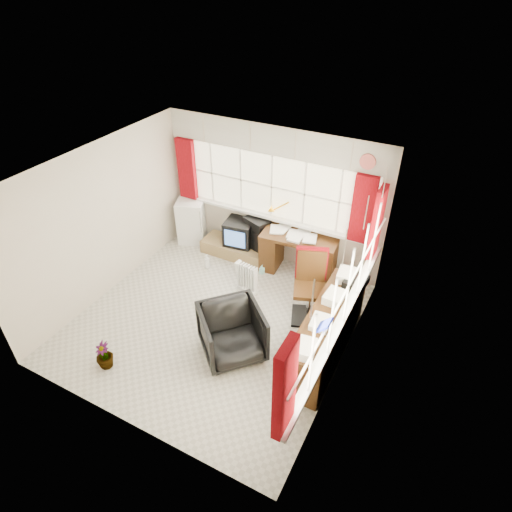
{
  "coord_description": "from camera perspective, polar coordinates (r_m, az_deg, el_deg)",
  "views": [
    {
      "loc": [
        2.81,
        -4.02,
        4.71
      ],
      "look_at": [
        0.44,
        0.55,
        1.04
      ],
      "focal_mm": 30.0,
      "sensor_mm": 36.0,
      "label": 1
    }
  ],
  "objects": [
    {
      "name": "task_chair",
      "position": [
        6.56,
        7.22,
        -3.42
      ],
      "size": [
        0.64,
        0.65,
        1.17
      ],
      "color": "black",
      "rests_on": "ground"
    },
    {
      "name": "desk",
      "position": [
        7.54,
        5.79,
        0.61
      ],
      "size": [
        1.37,
        0.76,
        0.8
      ],
      "color": "#4C2812",
      "rests_on": "ground"
    },
    {
      "name": "flower_vase",
      "position": [
        6.35,
        -19.59,
        -12.34
      ],
      "size": [
        0.3,
        0.3,
        0.43
      ],
      "primitive_type": "imported",
      "rotation": [
        0.0,
        0.0,
        -0.3
      ],
      "color": "black",
      "rests_on": "ground"
    },
    {
      "name": "credenza",
      "position": [
        6.13,
        9.4,
        -9.93
      ],
      "size": [
        0.5,
        2.0,
        0.85
      ],
      "color": "#4C2812",
      "rests_on": "ground"
    },
    {
      "name": "radiator",
      "position": [
        7.18,
        -1.12,
        -3.31
      ],
      "size": [
        0.37,
        0.19,
        0.53
      ],
      "color": "white",
      "rests_on": "ground"
    },
    {
      "name": "tv_bench",
      "position": [
        8.07,
        -2.38,
        0.83
      ],
      "size": [
        1.4,
        0.5,
        0.25
      ],
      "primitive_type": "cube",
      "color": "olive",
      "rests_on": "ground"
    },
    {
      "name": "crt_tv",
      "position": [
        7.91,
        -2.2,
        3.16
      ],
      "size": [
        0.57,
        0.54,
        0.47
      ],
      "color": "black",
      "rests_on": "tv_bench"
    },
    {
      "name": "spray_bottle_a",
      "position": [
        7.79,
        -6.54,
        -0.71
      ],
      "size": [
        0.12,
        0.12,
        0.29
      ],
      "primitive_type": "imported",
      "rotation": [
        0.0,
        0.0,
        -0.1
      ],
      "color": "white",
      "rests_on": "ground"
    },
    {
      "name": "room_walls",
      "position": [
        5.86,
        -6.27,
        2.0
      ],
      "size": [
        4.0,
        4.0,
        4.0
      ],
      "color": "beige",
      "rests_on": "ground"
    },
    {
      "name": "hifi_stack",
      "position": [
        7.84,
        0.15,
        3.1
      ],
      "size": [
        0.62,
        0.51,
        0.56
      ],
      "color": "black",
      "rests_on": "tv_bench"
    },
    {
      "name": "spray_bottle_b",
      "position": [
        7.64,
        0.8,
        -1.78
      ],
      "size": [
        0.08,
        0.08,
        0.18
      ],
      "primitive_type": "imported",
      "rotation": [
        0.0,
        0.0,
        -0.03
      ],
      "color": "#97E1D3",
      "rests_on": "ground"
    },
    {
      "name": "office_chair",
      "position": [
        6.05,
        -3.2,
        -10.21
      ],
      "size": [
        1.18,
        1.18,
        0.77
      ],
      "primitive_type": "imported",
      "rotation": [
        0.0,
        0.0,
        0.82
      ],
      "color": "black",
      "rests_on": "ground"
    },
    {
      "name": "file_tray",
      "position": [
        6.36,
        13.17,
        -3.42
      ],
      "size": [
        0.32,
        0.4,
        0.12
      ],
      "primitive_type": "cube",
      "rotation": [
        0.0,
        0.0,
        -0.1
      ],
      "color": "black",
      "rests_on": "credenza"
    },
    {
      "name": "curtains",
      "position": [
        6.21,
        5.62,
        3.66
      ],
      "size": [
        3.83,
        3.83,
        1.15
      ],
      "color": "maroon",
      "rests_on": "room_walls"
    },
    {
      "name": "desk_lamp",
      "position": [
        7.47,
        4.23,
        6.35
      ],
      "size": [
        0.19,
        0.17,
        0.48
      ],
      "color": "orange",
      "rests_on": "desk"
    },
    {
      "name": "ground",
      "position": [
        6.8,
        -5.46,
        -8.61
      ],
      "size": [
        4.0,
        4.0,
        0.0
      ],
      "primitive_type": "plane",
      "color": "beige",
      "rests_on": "ground"
    },
    {
      "name": "mini_fridge",
      "position": [
        8.47,
        -8.54,
        4.71
      ],
      "size": [
        0.66,
        0.66,
        0.86
      ],
      "color": "white",
      "rests_on": "ground"
    },
    {
      "name": "window_right",
      "position": [
        5.57,
        11.34,
        -7.92
      ],
      "size": [
        0.12,
        3.7,
        3.6
      ],
      "color": "#FFF5C9",
      "rests_on": "room_walls"
    },
    {
      "name": "window_back",
      "position": [
        7.59,
        1.94,
        5.7
      ],
      "size": [
        3.7,
        0.12,
        3.6
      ],
      "color": "#FFF5C9",
      "rests_on": "room_walls"
    },
    {
      "name": "overhead_cabinets",
      "position": [
        5.86,
        6.79,
        10.39
      ],
      "size": [
        3.98,
        3.98,
        0.48
      ],
      "color": "beige",
      "rests_on": "room_walls"
    }
  ]
}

